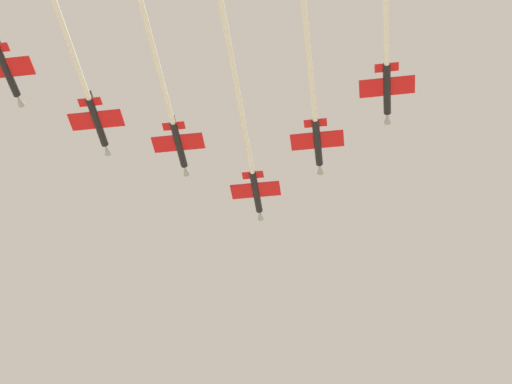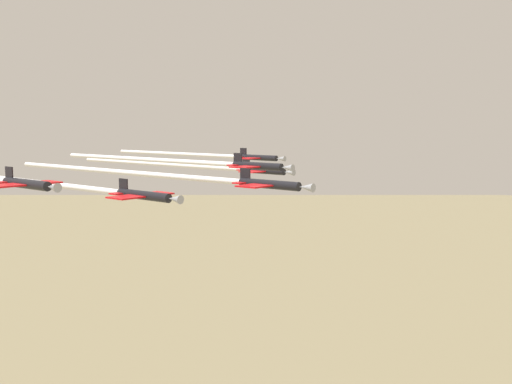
{
  "view_description": "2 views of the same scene",
  "coord_description": "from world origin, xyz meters",
  "views": [
    {
      "loc": [
        104.53,
        -8.59,
        2.16
      ],
      "look_at": [
        -8.58,
        -18.01,
        111.19
      ],
      "focal_mm": 57.41,
      "sensor_mm": 36.0,
      "label": 1
    },
    {
      "loc": [
        -57.57,
        49.45,
        119.69
      ],
      "look_at": [
        -4.59,
        -20.11,
        109.6
      ],
      "focal_mm": 40.61,
      "sensor_mm": 36.0,
      "label": 2
    }
  ],
  "objects": [
    {
      "name": "jet_port_inner",
      "position": [
        21.67,
        -32.04,
        112.61
      ],
      "size": [
        65.24,
        9.63,
        2.78
      ],
      "rotation": [
        0.0,
        0.0,
        1.53
      ],
      "color": "black"
    },
    {
      "name": "jet_lead",
      "position": [
        14.25,
        -19.01,
        111.19
      ],
      "size": [
        75.97,
        9.63,
        2.78
      ],
      "rotation": [
        0.0,
        0.0,
        1.53
      ],
      "color": "black"
    },
    {
      "name": "jet_starboard_inner",
      "position": [
        25.71,
        -6.79,
        109.77
      ],
      "size": [
        71.87,
        9.63,
        2.78
      ],
      "rotation": [
        0.0,
        0.0,
        1.53
      ],
      "color": "black"
    },
    {
      "name": "jet_port_outer",
      "position": [
        31.57,
        -45.19,
        110.56
      ],
      "size": [
        68.56,
        9.63,
        2.78
      ],
      "rotation": [
        0.0,
        0.0,
        1.53
      ],
      "color": "black"
    },
    {
      "name": "jet_starboard_outer",
      "position": [
        30.88,
        5.69,
        111.82
      ],
      "size": [
        61.92,
        9.63,
        2.78
      ],
      "rotation": [
        0.0,
        0.0,
        1.53
      ],
      "color": "black"
    }
  ]
}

